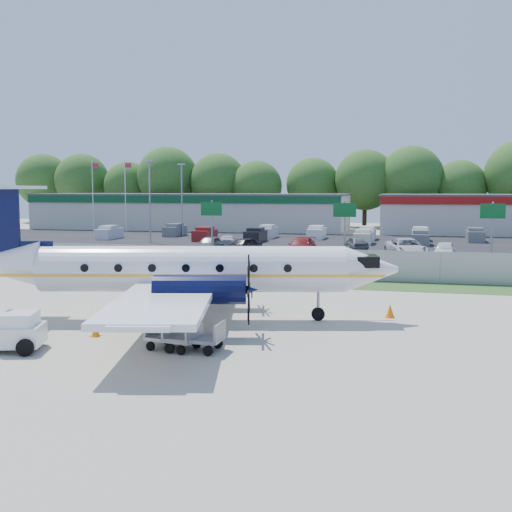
% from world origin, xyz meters
% --- Properties ---
extents(ground, '(170.00, 170.00, 0.00)m').
position_xyz_m(ground, '(0.00, 0.00, 0.00)').
color(ground, '#B2AB97').
rests_on(ground, ground).
extents(grass_verge, '(170.00, 4.00, 0.02)m').
position_xyz_m(grass_verge, '(0.00, 12.00, 0.01)').
color(grass_verge, '#2D561E').
rests_on(grass_verge, ground).
extents(access_road, '(170.00, 8.00, 0.02)m').
position_xyz_m(access_road, '(0.00, 19.00, 0.01)').
color(access_road, black).
rests_on(access_road, ground).
extents(parking_lot, '(170.00, 32.00, 0.02)m').
position_xyz_m(parking_lot, '(0.00, 40.00, 0.01)').
color(parking_lot, black).
rests_on(parking_lot, ground).
extents(perimeter_fence, '(120.00, 0.06, 1.99)m').
position_xyz_m(perimeter_fence, '(0.00, 14.00, 1.00)').
color(perimeter_fence, gray).
rests_on(perimeter_fence, ground).
extents(building_west, '(46.40, 12.40, 5.24)m').
position_xyz_m(building_west, '(-24.00, 61.98, 2.63)').
color(building_west, beige).
rests_on(building_west, ground).
extents(sign_left, '(1.80, 0.26, 5.00)m').
position_xyz_m(sign_left, '(-8.00, 22.91, 3.61)').
color(sign_left, gray).
rests_on(sign_left, ground).
extents(sign_mid, '(1.80, 0.26, 5.00)m').
position_xyz_m(sign_mid, '(3.00, 22.91, 3.61)').
color(sign_mid, gray).
rests_on(sign_mid, ground).
extents(sign_right, '(1.80, 0.26, 5.00)m').
position_xyz_m(sign_right, '(14.00, 22.91, 3.61)').
color(sign_right, gray).
rests_on(sign_right, ground).
extents(flagpole_west, '(1.06, 0.12, 10.00)m').
position_xyz_m(flagpole_west, '(-35.92, 55.00, 5.64)').
color(flagpole_west, white).
rests_on(flagpole_west, ground).
extents(flagpole_east, '(1.06, 0.12, 10.00)m').
position_xyz_m(flagpole_east, '(-30.92, 55.00, 5.64)').
color(flagpole_east, white).
rests_on(flagpole_east, ground).
extents(light_pole_nw, '(0.90, 0.35, 9.09)m').
position_xyz_m(light_pole_nw, '(-20.00, 38.00, 5.23)').
color(light_pole_nw, gray).
rests_on(light_pole_nw, ground).
extents(light_pole_sw, '(0.90, 0.35, 9.09)m').
position_xyz_m(light_pole_sw, '(-20.00, 48.00, 5.23)').
color(light_pole_sw, gray).
rests_on(light_pole_sw, ground).
extents(tree_line, '(112.00, 6.00, 14.00)m').
position_xyz_m(tree_line, '(0.00, 74.00, 0.00)').
color(tree_line, '#285318').
rests_on(tree_line, ground).
extents(aircraft, '(19.99, 19.56, 6.10)m').
position_xyz_m(aircraft, '(-1.74, -0.74, 2.36)').
color(aircraft, white).
rests_on(aircraft, ground).
extents(pushback_tug, '(3.00, 2.56, 1.43)m').
position_xyz_m(pushback_tug, '(-6.05, -7.48, 0.68)').
color(pushback_tug, white).
rests_on(pushback_tug, ground).
extents(baggage_cart_near, '(2.11, 1.30, 1.10)m').
position_xyz_m(baggage_cart_near, '(0.59, -5.85, 0.51)').
color(baggage_cart_near, gray).
rests_on(baggage_cart_near, ground).
extents(baggage_cart_far, '(2.12, 1.54, 1.00)m').
position_xyz_m(baggage_cart_far, '(-0.21, -5.86, 0.47)').
color(baggage_cart_far, gray).
rests_on(baggage_cart_far, ground).
extents(cone_nose, '(0.44, 0.44, 0.62)m').
position_xyz_m(cone_nose, '(7.37, 2.18, 0.29)').
color(cone_nose, orange).
rests_on(cone_nose, ground).
extents(cone_port_wing, '(0.38, 0.38, 0.53)m').
position_xyz_m(cone_port_wing, '(-4.07, -4.62, 0.25)').
color(cone_port_wing, orange).
rests_on(cone_port_wing, ground).
extents(cone_starboard_wing, '(0.38, 0.38, 0.54)m').
position_xyz_m(cone_starboard_wing, '(4.39, 9.87, 0.25)').
color(cone_starboard_wing, orange).
rests_on(cone_starboard_wing, ground).
extents(road_car_west, '(4.69, 2.30, 1.48)m').
position_xyz_m(road_car_west, '(-23.12, 18.00, 0.00)').
color(road_car_west, '#595B5E').
rests_on(road_car_west, ground).
extents(road_car_mid, '(5.20, 3.11, 1.35)m').
position_xyz_m(road_car_mid, '(4.10, 21.16, 0.00)').
color(road_car_mid, black).
rests_on(road_car_mid, ground).
extents(parked_car_a, '(1.88, 4.57, 1.55)m').
position_xyz_m(parked_car_a, '(-10.30, 29.23, 0.00)').
color(parked_car_a, '#595B5E').
rests_on(parked_car_a, ground).
extents(parked_car_b, '(3.27, 4.81, 1.52)m').
position_xyz_m(parked_car_b, '(-6.88, 28.60, 0.00)').
color(parked_car_b, black).
rests_on(parked_car_b, ground).
extents(parked_car_c, '(2.30, 5.38, 1.55)m').
position_xyz_m(parked_car_c, '(-1.45, 28.63, 0.00)').
color(parked_car_c, maroon).
rests_on(parked_car_c, ground).
extents(parked_car_d, '(4.24, 6.48, 1.66)m').
position_xyz_m(parked_car_d, '(7.71, 29.23, 0.00)').
color(parked_car_d, silver).
rests_on(parked_car_d, ground).
extents(parked_car_e, '(2.21, 4.44, 1.46)m').
position_xyz_m(parked_car_e, '(10.93, 29.38, 0.00)').
color(parked_car_e, silver).
rests_on(parked_car_e, ground).
extents(parked_car_f, '(2.67, 4.72, 1.29)m').
position_xyz_m(parked_car_f, '(-9.95, 34.22, 0.00)').
color(parked_car_f, silver).
rests_on(parked_car_f, ground).
extents(parked_car_g, '(3.01, 4.37, 1.38)m').
position_xyz_m(parked_car_g, '(2.88, 34.43, 0.00)').
color(parked_car_g, '#595B5E').
rests_on(parked_car_g, ground).
extents(far_parking_rows, '(56.00, 10.00, 1.60)m').
position_xyz_m(far_parking_rows, '(0.00, 45.00, 0.00)').
color(far_parking_rows, gray).
rests_on(far_parking_rows, ground).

